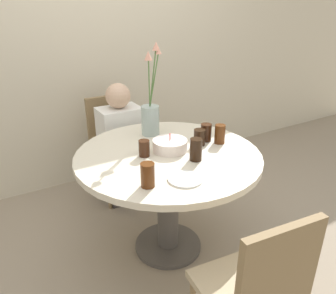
% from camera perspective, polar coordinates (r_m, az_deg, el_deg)
% --- Properties ---
extents(ground_plane, '(16.00, 16.00, 0.00)m').
position_cam_1_polar(ground_plane, '(2.49, 0.00, -16.88)').
color(ground_plane, gray).
extents(wall_back, '(8.00, 0.05, 2.60)m').
position_cam_1_polar(wall_back, '(3.11, -13.00, 17.33)').
color(wall_back, beige).
rests_on(wall_back, ground_plane).
extents(dining_table, '(1.18, 1.18, 0.75)m').
position_cam_1_polar(dining_table, '(2.14, 0.00, -4.65)').
color(dining_table, beige).
rests_on(dining_table, ground_plane).
extents(chair_left_flank, '(0.41, 0.41, 0.89)m').
position_cam_1_polar(chair_left_flank, '(2.94, -9.40, 0.91)').
color(chair_left_flank, tan).
rests_on(chair_left_flank, ground_plane).
extents(chair_right_flank, '(0.44, 0.44, 0.89)m').
position_cam_1_polar(chair_right_flank, '(1.59, 15.18, -22.61)').
color(chair_right_flank, tan).
rests_on(chair_right_flank, ground_plane).
extents(birthday_cake, '(0.22, 0.22, 0.12)m').
position_cam_1_polar(birthday_cake, '(2.10, 0.34, 0.33)').
color(birthday_cake, white).
rests_on(birthday_cake, dining_table).
extents(flower_vase, '(0.17, 0.21, 0.64)m').
position_cam_1_polar(flower_vase, '(2.32, -3.04, 5.77)').
color(flower_vase, '#9EB2AD').
rests_on(flower_vase, dining_table).
extents(side_plate, '(0.19, 0.19, 0.01)m').
position_cam_1_polar(side_plate, '(1.77, 3.01, -5.57)').
color(side_plate, white).
rests_on(side_plate, dining_table).
extents(drink_glass_0, '(0.07, 0.07, 0.14)m').
position_cam_1_polar(drink_glass_0, '(1.96, 4.89, -0.44)').
color(drink_glass_0, black).
rests_on(drink_glass_0, dining_table).
extents(drink_glass_1, '(0.08, 0.08, 0.11)m').
position_cam_1_polar(drink_glass_1, '(2.18, 5.50, 1.71)').
color(drink_glass_1, black).
rests_on(drink_glass_1, dining_table).
extents(drink_glass_2, '(0.07, 0.07, 0.10)m').
position_cam_1_polar(drink_glass_2, '(2.02, -4.17, -0.22)').
color(drink_glass_2, '#33190C').
rests_on(drink_glass_2, dining_table).
extents(drink_glass_3, '(0.07, 0.07, 0.13)m').
position_cam_1_polar(drink_glass_3, '(1.68, -3.57, -4.90)').
color(drink_glass_3, '#51280F').
rests_on(drink_glass_3, dining_table).
extents(drink_glass_4, '(0.07, 0.07, 0.12)m').
position_cam_1_polar(drink_glass_4, '(2.25, 6.64, 2.54)').
color(drink_glass_4, '#33190C').
rests_on(drink_glass_4, dining_table).
extents(drink_glass_5, '(0.07, 0.07, 0.13)m').
position_cam_1_polar(drink_glass_5, '(2.23, 9.01, 2.24)').
color(drink_glass_5, '#51280F').
rests_on(drink_glass_5, dining_table).
extents(person_boy, '(0.34, 0.24, 1.05)m').
position_cam_1_polar(person_boy, '(2.80, -8.13, -0.23)').
color(person_boy, '#383333').
rests_on(person_boy, ground_plane).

